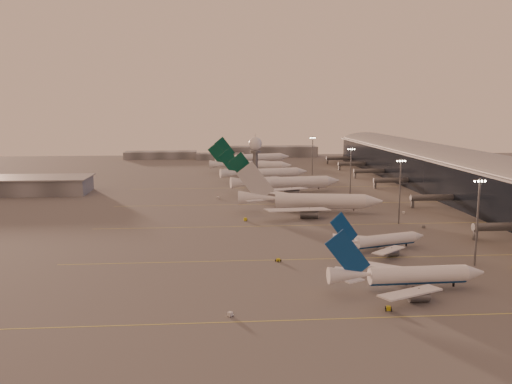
{
  "coord_description": "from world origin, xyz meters",
  "views": [
    {
      "loc": [
        -15.23,
        -142.49,
        44.91
      ],
      "look_at": [
        1.6,
        71.87,
        10.27
      ],
      "focal_mm": 38.0,
      "sensor_mm": 36.0,
      "label": 1
    }
  ],
  "objects": [
    {
      "name": "gsv_truck_a",
      "position": [
        -11.81,
        -31.69,
        1.04
      ],
      "size": [
        4.91,
        4.75,
        2.03
      ],
      "color": "silver",
      "rests_on": "ground"
    },
    {
      "name": "gsv_catering_b",
      "position": [
        63.81,
        73.58,
        1.94
      ],
      "size": [
        5.11,
        3.23,
        3.89
      ],
      "color": "silver",
      "rests_on": "ground"
    },
    {
      "name": "greentail_d",
      "position": [
        14.79,
        264.64,
        3.87
      ],
      "size": [
        58.55,
        46.58,
        21.93
      ],
      "color": "white",
      "rests_on": "ground"
    },
    {
      "name": "gsv_tug_hangar",
      "position": [
        46.52,
        150.8,
        0.46
      ],
      "size": [
        3.5,
        2.55,
        0.9
      ],
      "color": "gold",
      "rests_on": "ground"
    },
    {
      "name": "taxiway_markings",
      "position": [
        30.0,
        56.0,
        0.01
      ],
      "size": [
        180.0,
        185.25,
        0.02
      ],
      "color": "#ECE453",
      "rests_on": "ground"
    },
    {
      "name": "distant_horizon",
      "position": [
        2.62,
        325.14,
        3.89
      ],
      "size": [
        165.0,
        37.5,
        9.0
      ],
      "color": "#5C5E63",
      "rests_on": "ground"
    },
    {
      "name": "greentail_b",
      "position": [
        15.05,
        175.83,
        3.53
      ],
      "size": [
        54.36,
        43.45,
        19.99
      ],
      "color": "white",
      "rests_on": "ground"
    },
    {
      "name": "hangar",
      "position": [
        -120.0,
        140.0,
        4.32
      ],
      "size": [
        82.0,
        27.0,
        8.5
      ],
      "color": "#5C5E63",
      "rests_on": "ground"
    },
    {
      "name": "narrowbody_mid",
      "position": [
        35.67,
        17.16,
        2.73
      ],
      "size": [
        33.44,
        26.26,
        13.49
      ],
      "color": "white",
      "rests_on": "ground"
    },
    {
      "name": "mast_c",
      "position": [
        50.0,
        110.0,
        13.74
      ],
      "size": [
        3.6,
        0.56,
        25.0
      ],
      "color": "#585A60",
      "rests_on": "ground"
    },
    {
      "name": "radar_tower",
      "position": [
        5.0,
        120.0,
        20.95
      ],
      "size": [
        6.4,
        6.4,
        31.1
      ],
      "color": "#585A60",
      "rests_on": "ground"
    },
    {
      "name": "mast_a",
      "position": [
        58.0,
        0.0,
        13.74
      ],
      "size": [
        3.6,
        0.56,
        25.0
      ],
      "color": "#585A60",
      "rests_on": "ground"
    },
    {
      "name": "gsv_truck_c",
      "position": [
        -2.69,
        64.72,
        1.28
      ],
      "size": [
        6.54,
        3.36,
        2.52
      ],
      "color": "gold",
      "rests_on": "ground"
    },
    {
      "name": "widebody_white",
      "position": [
        25.13,
        78.96,
        3.74
      ],
      "size": [
        61.02,
        48.52,
        21.58
      ],
      "color": "white",
      "rests_on": "ground"
    },
    {
      "name": "gsv_truck_d",
      "position": [
        -13.25,
        116.92,
        1.09
      ],
      "size": [
        2.93,
        5.58,
        2.14
      ],
      "color": "silver",
      "rests_on": "ground"
    },
    {
      "name": "gsv_tug_mid",
      "position": [
        3.07,
        8.22,
        0.44
      ],
      "size": [
        3.22,
        3.47,
        0.85
      ],
      "color": "gold",
      "rests_on": "ground"
    },
    {
      "name": "terminal",
      "position": [
        107.88,
        110.09,
        10.52
      ],
      "size": [
        57.0,
        362.0,
        23.04
      ],
      "color": "black",
      "rests_on": "ground"
    },
    {
      "name": "gsv_tug_far",
      "position": [
        14.48,
        91.06,
        0.52
      ],
      "size": [
        2.78,
        3.87,
        1.0
      ],
      "color": "gold",
      "rests_on": "ground"
    },
    {
      "name": "mast_d",
      "position": [
        48.0,
        200.0,
        13.74
      ],
      "size": [
        3.6,
        0.56,
        25.0
      ],
      "color": "#585A60",
      "rests_on": "ground"
    },
    {
      "name": "gsv_truck_b",
      "position": [
        62.18,
        47.1,
        1.11
      ],
      "size": [
        5.7,
        4.0,
        2.17
      ],
      "color": "slate",
      "rests_on": "ground"
    },
    {
      "name": "narrowbody_near",
      "position": [
        31.43,
        -18.84,
        3.2
      ],
      "size": [
        40.46,
        32.29,
        15.8
      ],
      "color": "white",
      "rests_on": "ground"
    },
    {
      "name": "mast_b",
      "position": [
        55.0,
        55.0,
        13.74
      ],
      "size": [
        3.6,
        0.56,
        25.0
      ],
      "color": "#585A60",
      "rests_on": "ground"
    },
    {
      "name": "gsv_tug_near",
      "position": [
        22.87,
        -31.28,
        0.48
      ],
      "size": [
        2.66,
        3.62,
        0.93
      ],
      "color": "gold",
      "rests_on": "ground"
    },
    {
      "name": "greentail_a",
      "position": [
        22.22,
        132.47,
        3.82
      ],
      "size": [
        59.26,
        47.53,
        21.62
      ],
      "color": "white",
      "rests_on": "ground"
    },
    {
      "name": "greentail_c",
      "position": [
        9.4,
        216.72,
        3.59
      ],
      "size": [
        56.03,
        45.08,
        20.35
      ],
      "color": "white",
      "rests_on": "ground"
    },
    {
      "name": "ground",
      "position": [
        0.0,
        0.0,
        0.0
      ],
      "size": [
        700.0,
        700.0,
        0.0
      ],
      "primitive_type": "plane",
      "color": "#565353",
      "rests_on": "ground"
    }
  ]
}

